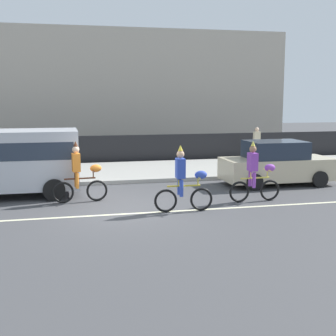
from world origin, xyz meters
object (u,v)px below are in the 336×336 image
Objects in this scene: parade_cyclist_purple at (256,175)px; parked_car_beige at (277,164)px; parade_cyclist_orange at (80,176)px; pedestrian_onlooker at (257,143)px; parade_cyclist_cobalt at (184,183)px; parked_van_silver at (2,158)px.

parade_cyclist_purple reaches higher than parked_car_beige.
parade_cyclist_orange is 1.19× the size of pedestrian_onlooker.
pedestrian_onlooker reaches higher than parked_car_beige.
pedestrian_onlooker is (8.85, 6.78, 0.17)m from parade_cyclist_orange.
parade_cyclist_purple reaches higher than pedestrian_onlooker.
parade_cyclist_cobalt is 10.55m from pedestrian_onlooker.
parade_cyclist_cobalt is at bearing -31.86° from parked_van_silver.
parked_car_beige is at bearing 10.50° from parade_cyclist_orange.
parked_van_silver is 9.72m from parked_car_beige.
parade_cyclist_cobalt is at bearing -33.59° from parade_cyclist_orange.
parade_cyclist_orange is 0.47× the size of parked_car_beige.
parked_van_silver is at bearing 162.02° from parade_cyclist_purple.
parade_cyclist_purple is at bearing -127.81° from parked_car_beige.
parked_van_silver is 12.51m from pedestrian_onlooker.
parade_cyclist_purple is 0.38× the size of parked_van_silver.
parade_cyclist_purple is at bearing -17.98° from parked_van_silver.
parade_cyclist_orange is 2.84m from parked_van_silver.
parked_van_silver reaches higher than parked_car_beige.
parade_cyclist_orange reaches higher than pedestrian_onlooker.
parked_van_silver is at bearing 179.74° from parked_car_beige.
parade_cyclist_cobalt is at bearing -163.34° from parade_cyclist_purple.
parked_van_silver is (-2.43, 1.39, 0.44)m from parade_cyclist_orange.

